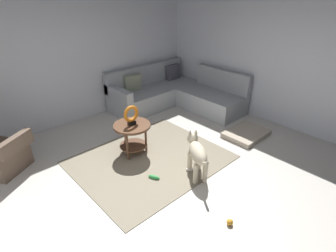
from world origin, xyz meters
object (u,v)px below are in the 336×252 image
Objects in this scene: torus_sculpture at (131,115)px; dog_toy_ball at (230,222)px; dog_bed_mat at (246,134)px; sectional_couch at (175,94)px; dog_toy_rope at (192,169)px; dog at (197,153)px; side_table at (132,131)px; dog_toy_bone at (154,177)px.

dog_toy_ball is (-0.09, -2.03, -0.67)m from torus_sculpture.
torus_sculpture is 0.41× the size of dog_bed_mat.
sectional_couch is 2.53m from dog_toy_rope.
dog is (0.34, -1.10, -0.33)m from torus_sculpture.
dog_toy_ball is at bearing -83.49° from dog.
torus_sculpture reaches higher than side_table.
side_table is at bearing 87.45° from dog_toy_ball.
side_table is 0.29m from torus_sculpture.
dog_toy_bone is at bearing -104.48° from torus_sculpture.
dog_toy_rope is (0.36, -1.01, -0.69)m from torus_sculpture.
dog_toy_rope is (0.45, 1.01, -0.01)m from dog_toy_ball.
side_table is at bearing 153.08° from dog_bed_mat.
dog is (-1.57, -0.14, 0.33)m from dog_bed_mat.
sectional_couch is 2.81× the size of dog_bed_mat.
dog_bed_mat is 1.07× the size of dog.
side_table is 2.06m from dog_toy_ball.
torus_sculpture is at bearing -93.58° from side_table.
dog_bed_mat is (-0.01, -1.94, -0.24)m from sectional_couch.
sectional_couch is 11.50× the size of dog_toy_rope.
dog_bed_mat is 2.26m from dog_toy_ball.
dog_toy_ball is 0.44× the size of dog_toy_bone.
torus_sculpture is at bearing 87.45° from dog_toy_ball.
dog is (-1.57, -2.08, 0.09)m from sectional_couch.
dog_toy_rope is at bearing 108.19° from dog.
torus_sculpture reaches higher than dog_toy_ball.
sectional_couch is 1.96m from dog_bed_mat.
torus_sculpture reaches higher than dog.
sectional_couch is 3.75× the size of side_table.
dog_toy_rope is 0.61m from dog_toy_bone.
side_table is 0.80× the size of dog.
dog is (0.34, -1.10, -0.04)m from side_table.
sectional_couch is 3.00× the size of dog.
torus_sculpture is at bearing 109.68° from dog_toy_rope.
dog_toy_rope is at bearing -178.35° from dog_bed_mat.
dog_bed_mat is at bearing -26.92° from torus_sculpture.
torus_sculpture is 0.44× the size of dog.
side_table reaches higher than dog_toy_ball.
torus_sculpture reaches higher than dog_toy_bone.
dog is at bearing -72.88° from side_table.
side_table is 1.14m from dog_toy_rope.
dog_toy_rope is (-1.54, -0.04, -0.02)m from dog_bed_mat.
dog_toy_bone is at bearing 94.88° from dog_toy_ball.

